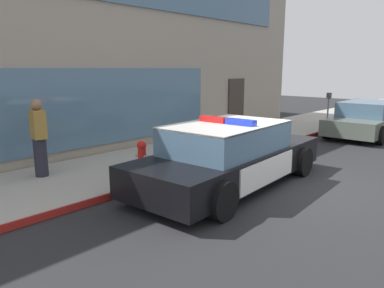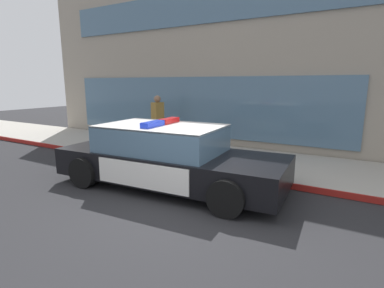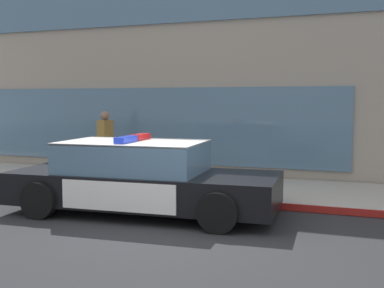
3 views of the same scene
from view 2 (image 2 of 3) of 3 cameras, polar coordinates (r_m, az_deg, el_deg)
ground at (r=5.38m, az=-0.61°, el=-13.50°), size 48.00×48.00×0.00m
sidewalk at (r=8.59m, az=12.28°, el=-3.57°), size 48.00×2.95×0.15m
curb_red_paint at (r=7.24m, az=8.58°, el=-6.29°), size 28.80×0.04×0.14m
storefront_building at (r=14.75m, az=17.74°, el=15.12°), size 18.43×9.88×6.66m
police_cruiser at (r=6.64m, az=-4.74°, el=-2.41°), size 5.18×2.32×1.49m
fire_hydrant at (r=8.66m, az=-2.47°, el=-0.29°), size 0.34×0.39×0.73m
pedestrian_on_sidewalk at (r=10.66m, az=-6.57°, el=4.67°), size 0.32×0.44×1.71m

